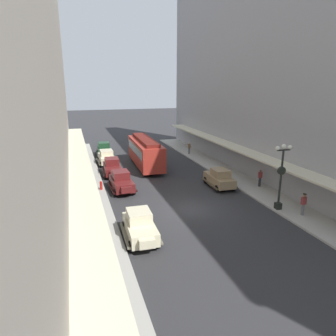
{
  "coord_description": "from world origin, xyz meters",
  "views": [
    {
      "loc": [
        -8.5,
        -21.27,
        9.61
      ],
      "look_at": [
        0.0,
        6.0,
        1.8
      ],
      "focal_mm": 33.05,
      "sensor_mm": 36.0,
      "label": 1
    }
  ],
  "objects_px": {
    "pedestrian_2": "(74,152)",
    "parked_car_0": "(140,225)",
    "parked_car_1": "(112,167)",
    "pedestrian_1": "(75,171)",
    "fire_hydrant": "(101,185)",
    "streetcar": "(145,151)",
    "pedestrian_0": "(189,148)",
    "parked_car_4": "(106,157)",
    "lamp_post_with_clock": "(281,174)",
    "parked_car_5": "(104,149)",
    "parked_car_3": "(219,178)",
    "parked_car_2": "(121,181)",
    "pedestrian_4": "(260,178)",
    "pedestrian_3": "(303,204)"
  },
  "relations": [
    {
      "from": "parked_car_5",
      "to": "lamp_post_with_clock",
      "type": "relative_size",
      "value": 0.83
    },
    {
      "from": "parked_car_0",
      "to": "lamp_post_with_clock",
      "type": "bearing_deg",
      "value": 6.38
    },
    {
      "from": "parked_car_0",
      "to": "streetcar",
      "type": "distance_m",
      "value": 17.82
    },
    {
      "from": "parked_car_0",
      "to": "parked_car_4",
      "type": "distance_m",
      "value": 19.78
    },
    {
      "from": "pedestrian_3",
      "to": "parked_car_1",
      "type": "bearing_deg",
      "value": 128.45
    },
    {
      "from": "parked_car_2",
      "to": "parked_car_3",
      "type": "xyz_separation_m",
      "value": [
        9.11,
        -1.77,
        0.0
      ]
    },
    {
      "from": "parked_car_4",
      "to": "fire_hydrant",
      "type": "relative_size",
      "value": 5.22
    },
    {
      "from": "lamp_post_with_clock",
      "to": "pedestrian_4",
      "type": "distance_m",
      "value": 5.86
    },
    {
      "from": "pedestrian_2",
      "to": "parked_car_4",
      "type": "bearing_deg",
      "value": -44.2
    },
    {
      "from": "parked_car_1",
      "to": "pedestrian_1",
      "type": "height_order",
      "value": "parked_car_1"
    },
    {
      "from": "parked_car_0",
      "to": "parked_car_4",
      "type": "bearing_deg",
      "value": 89.64
    },
    {
      "from": "parked_car_1",
      "to": "streetcar",
      "type": "relative_size",
      "value": 0.45
    },
    {
      "from": "parked_car_5",
      "to": "streetcar",
      "type": "bearing_deg",
      "value": -60.71
    },
    {
      "from": "pedestrian_0",
      "to": "pedestrian_3",
      "type": "distance_m",
      "value": 21.96
    },
    {
      "from": "parked_car_1",
      "to": "parked_car_4",
      "type": "bearing_deg",
      "value": 90.93
    },
    {
      "from": "fire_hydrant",
      "to": "streetcar",
      "type": "bearing_deg",
      "value": 50.69
    },
    {
      "from": "parked_car_3",
      "to": "pedestrian_1",
      "type": "xyz_separation_m",
      "value": [
        -13.09,
        6.43,
        0.07
      ]
    },
    {
      "from": "pedestrian_2",
      "to": "parked_car_0",
      "type": "bearing_deg",
      "value": -81.26
    },
    {
      "from": "parked_car_1",
      "to": "fire_hydrant",
      "type": "distance_m",
      "value": 5.22
    },
    {
      "from": "parked_car_5",
      "to": "pedestrian_2",
      "type": "relative_size",
      "value": 2.62
    },
    {
      "from": "parked_car_2",
      "to": "pedestrian_0",
      "type": "bearing_deg",
      "value": 46.85
    },
    {
      "from": "parked_car_3",
      "to": "parked_car_5",
      "type": "distance_m",
      "value": 19.05
    },
    {
      "from": "pedestrian_2",
      "to": "lamp_post_with_clock",
      "type": "bearing_deg",
      "value": -56.12
    },
    {
      "from": "streetcar",
      "to": "pedestrian_3",
      "type": "height_order",
      "value": "streetcar"
    },
    {
      "from": "parked_car_2",
      "to": "fire_hydrant",
      "type": "xyz_separation_m",
      "value": [
        -1.82,
        0.45,
        -0.38
      ]
    },
    {
      "from": "lamp_post_with_clock",
      "to": "pedestrian_4",
      "type": "bearing_deg",
      "value": 71.29
    },
    {
      "from": "parked_car_0",
      "to": "parked_car_5",
      "type": "xyz_separation_m",
      "value": [
        0.35,
        24.53,
        0.0
      ]
    },
    {
      "from": "parked_car_5",
      "to": "parked_car_1",
      "type": "bearing_deg",
      "value": -90.87
    },
    {
      "from": "parked_car_1",
      "to": "pedestrian_0",
      "type": "xyz_separation_m",
      "value": [
        11.5,
        6.75,
        0.05
      ]
    },
    {
      "from": "parked_car_3",
      "to": "lamp_post_with_clock",
      "type": "relative_size",
      "value": 0.83
    },
    {
      "from": "pedestrian_0",
      "to": "pedestrian_1",
      "type": "distance_m",
      "value": 17.07
    },
    {
      "from": "parked_car_4",
      "to": "pedestrian_0",
      "type": "bearing_deg",
      "value": 9.31
    },
    {
      "from": "parked_car_5",
      "to": "pedestrian_3",
      "type": "distance_m",
      "value": 27.52
    },
    {
      "from": "parked_car_2",
      "to": "fire_hydrant",
      "type": "bearing_deg",
      "value": 166.16
    },
    {
      "from": "parked_car_3",
      "to": "parked_car_0",
      "type": "bearing_deg",
      "value": -140.49
    },
    {
      "from": "parked_car_0",
      "to": "fire_hydrant",
      "type": "xyz_separation_m",
      "value": [
        -1.48,
        10.01,
        -0.38
      ]
    },
    {
      "from": "lamp_post_with_clock",
      "to": "parked_car_4",
      "type": "bearing_deg",
      "value": 121.04
    },
    {
      "from": "parked_car_2",
      "to": "parked_car_5",
      "type": "relative_size",
      "value": 1.0
    },
    {
      "from": "parked_car_1",
      "to": "lamp_post_with_clock",
      "type": "bearing_deg",
      "value": -51.01
    },
    {
      "from": "parked_car_2",
      "to": "pedestrian_0",
      "type": "distance_m",
      "value": 16.62
    },
    {
      "from": "streetcar",
      "to": "pedestrian_3",
      "type": "distance_m",
      "value": 19.21
    },
    {
      "from": "parked_car_4",
      "to": "lamp_post_with_clock",
      "type": "relative_size",
      "value": 0.83
    },
    {
      "from": "parked_car_1",
      "to": "parked_car_0",
      "type": "bearing_deg",
      "value": -90.78
    },
    {
      "from": "pedestrian_4",
      "to": "pedestrian_2",
      "type": "bearing_deg",
      "value": 134.5
    },
    {
      "from": "lamp_post_with_clock",
      "to": "streetcar",
      "type": "bearing_deg",
      "value": 113.16
    },
    {
      "from": "pedestrian_1",
      "to": "pedestrian_2",
      "type": "xyz_separation_m",
      "value": [
        0.05,
        9.18,
        -0.02
      ]
    },
    {
      "from": "lamp_post_with_clock",
      "to": "pedestrian_3",
      "type": "relative_size",
      "value": 3.09
    },
    {
      "from": "parked_car_1",
      "to": "parked_car_3",
      "type": "xyz_separation_m",
      "value": [
        9.24,
        -7.14,
        0.0
      ]
    },
    {
      "from": "parked_car_3",
      "to": "lamp_post_with_clock",
      "type": "bearing_deg",
      "value": -74.37
    },
    {
      "from": "parked_car_4",
      "to": "lamp_post_with_clock",
      "type": "height_order",
      "value": "lamp_post_with_clock"
    }
  ]
}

